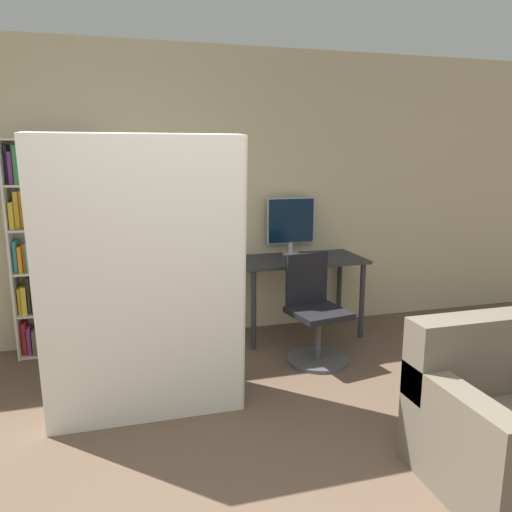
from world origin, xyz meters
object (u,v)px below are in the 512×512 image
Objects in this scene: monitor at (291,223)px; mattress_near at (144,284)px; bookshelf at (49,249)px; office_chair at (315,319)px; mattress_far at (142,273)px; armchair at (504,424)px.

mattress_near is at bearing -136.32° from monitor.
bookshelf is at bearing -179.93° from monitor.
mattress_far reaches higher than office_chair.
monitor is 1.88m from mattress_far.
mattress_far is at bearing 140.81° from armchair.
bookshelf is at bearing 116.87° from mattress_near.
monitor is 2.22m from bookshelf.
bookshelf is 3.65m from armchair.
bookshelf is 1.00× the size of mattress_far.
armchair is (1.79, -1.16, -0.61)m from mattress_near.
monitor is at bearing 43.68° from mattress_near.
office_chair is 0.49× the size of mattress_near.
mattress_far reaches higher than monitor.
monitor is at bearing 0.07° from bookshelf.
monitor is 1.09m from office_chair.
armchair is at bearing -78.56° from office_chair.
mattress_far is at bearing -57.38° from bookshelf.
mattress_near reaches higher than armchair.
office_chair is 1.57m from mattress_far.
monitor is at bearing 37.10° from mattress_far.
bookshelf is at bearing 122.62° from mattress_far.
monitor is 0.66× the size of armchair.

